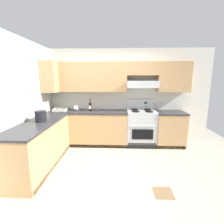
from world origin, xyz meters
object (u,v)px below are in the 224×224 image
Objects in this scene: wine_bottle at (90,106)px; bowl at (60,110)px; stove at (141,127)px; paper_towel_roll at (76,108)px; bucket at (41,116)px.

wine_bottle is 1.00× the size of bowl.
paper_towel_roll is (-1.76, 0.09, 0.50)m from stove.
paper_towel_roll is at bearing 177.20° from stove.
stove is 3.56× the size of wine_bottle.
paper_towel_roll is at bearing 71.62° from bucket.
wine_bottle is at bearing 0.39° from bowl.
stove is 1.48m from wine_bottle.
stove is 2.23m from bowl.
bucket reaches higher than paper_towel_roll.
stove is 1.83m from paper_towel_roll.
stove is at bearing -0.52° from bowl.
stove is at bearing -2.80° from paper_towel_roll.
wine_bottle is at bearing 55.47° from bucket.
wine_bottle is 2.57× the size of paper_towel_roll.
wine_bottle reaches higher than bowl.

